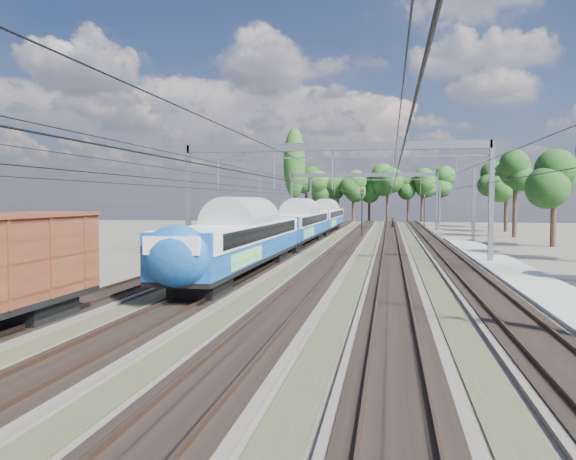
% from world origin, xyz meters
% --- Properties ---
extents(ground, '(220.00, 220.00, 0.00)m').
position_xyz_m(ground, '(0.00, 0.00, 0.00)').
color(ground, '#47423A').
rests_on(ground, ground).
extents(track_bed, '(21.00, 130.00, 0.34)m').
position_xyz_m(track_bed, '(-0.00, 45.00, 0.10)').
color(track_bed, '#47423A').
rests_on(track_bed, ground).
extents(platform, '(3.00, 70.00, 0.30)m').
position_xyz_m(platform, '(12.00, 20.00, 0.15)').
color(platform, gray).
rests_on(platform, ground).
extents(catenary, '(25.65, 130.00, 9.00)m').
position_xyz_m(catenary, '(0.33, 52.69, 6.40)').
color(catenary, slate).
rests_on(catenary, ground).
extents(tree_belt, '(39.81, 101.43, 12.01)m').
position_xyz_m(tree_belt, '(6.05, 96.77, 8.14)').
color(tree_belt, black).
rests_on(tree_belt, ground).
extents(poplar, '(4.40, 4.40, 19.04)m').
position_xyz_m(poplar, '(-14.50, 98.00, 11.89)').
color(poplar, black).
rests_on(poplar, ground).
extents(emu_train, '(3.21, 67.85, 4.70)m').
position_xyz_m(emu_train, '(-4.50, 42.66, 2.76)').
color(emu_train, black).
rests_on(emu_train, ground).
extents(worker, '(0.66, 0.79, 1.84)m').
position_xyz_m(worker, '(4.76, 80.10, 0.92)').
color(worker, black).
rests_on(worker, ground).
extents(signal_near, '(0.42, 0.38, 6.07)m').
position_xyz_m(signal_near, '(0.88, 57.69, 3.84)').
color(signal_near, black).
rests_on(signal_near, ground).
extents(signal_far, '(0.41, 0.38, 5.72)m').
position_xyz_m(signal_far, '(10.03, 85.01, 3.62)').
color(signal_far, black).
rests_on(signal_far, ground).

